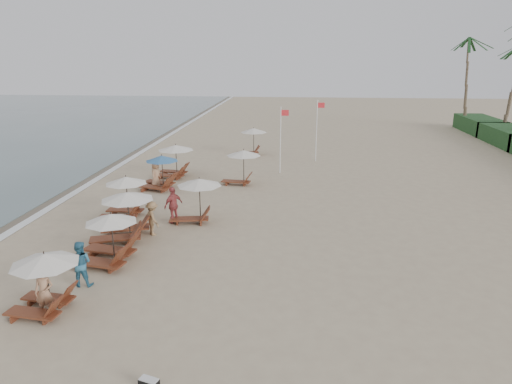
# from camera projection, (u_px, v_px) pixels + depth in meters

# --- Properties ---
(ground) EXTENTS (160.00, 160.00, 0.00)m
(ground) POSITION_uv_depth(u_px,v_px,m) (232.00, 281.00, 17.21)
(ground) COLOR tan
(ground) RESTS_ON ground
(wet_sand_band) EXTENTS (3.20, 140.00, 0.01)m
(wet_sand_band) POSITION_uv_depth(u_px,v_px,m) (49.00, 195.00, 27.85)
(wet_sand_band) COLOR #6B5E4C
(wet_sand_band) RESTS_ON ground
(foam_line) EXTENTS (0.50, 140.00, 0.02)m
(foam_line) POSITION_uv_depth(u_px,v_px,m) (70.00, 195.00, 27.73)
(foam_line) COLOR white
(foam_line) RESTS_ON ground
(lounger_station_0) EXTENTS (2.39, 2.15, 2.06)m
(lounger_station_0) POSITION_uv_depth(u_px,v_px,m) (42.00, 281.00, 14.85)
(lounger_station_0) COLOR brown
(lounger_station_0) RESTS_ON ground
(lounger_station_1) EXTENTS (2.69, 2.43, 2.09)m
(lounger_station_1) POSITION_uv_depth(u_px,v_px,m) (105.00, 242.00, 18.50)
(lounger_station_1) COLOR brown
(lounger_station_1) RESTS_ON ground
(lounger_station_2) EXTENTS (2.86, 2.69, 2.24)m
(lounger_station_2) POSITION_uv_depth(u_px,v_px,m) (123.00, 217.00, 20.88)
(lounger_station_2) COLOR brown
(lounger_station_2) RESTS_ON ground
(lounger_station_3) EXTENTS (2.45, 2.10, 2.20)m
(lounger_station_3) POSITION_uv_depth(u_px,v_px,m) (123.00, 198.00, 23.61)
(lounger_station_3) COLOR brown
(lounger_station_3) RESTS_ON ground
(lounger_station_4) EXTENTS (2.56, 2.48, 2.14)m
(lounger_station_4) POSITION_uv_depth(u_px,v_px,m) (158.00, 174.00, 28.88)
(lounger_station_4) COLOR brown
(lounger_station_4) RESTS_ON ground
(lounger_station_5) EXTENTS (2.72, 2.44, 2.25)m
(lounger_station_5) POSITION_uv_depth(u_px,v_px,m) (173.00, 161.00, 31.63)
(lounger_station_5) COLOR brown
(lounger_station_5) RESTS_ON ground
(inland_station_0) EXTENTS (2.68, 2.24, 2.22)m
(inland_station_0) POSITION_uv_depth(u_px,v_px,m) (195.00, 196.00, 22.92)
(inland_station_0) COLOR brown
(inland_station_0) RESTS_ON ground
(inland_station_1) EXTENTS (2.62, 2.24, 2.22)m
(inland_station_1) POSITION_uv_depth(u_px,v_px,m) (241.00, 163.00, 29.79)
(inland_station_1) COLOR brown
(inland_station_1) RESTS_ON ground
(inland_station_2) EXTENTS (2.59, 2.24, 2.22)m
(inland_station_2) POSITION_uv_depth(u_px,v_px,m) (252.00, 138.00, 38.83)
(inland_station_2) COLOR brown
(inland_station_2) RESTS_ON ground
(beachgoer_near) EXTENTS (0.64, 0.47, 1.63)m
(beachgoer_near) POSITION_uv_depth(u_px,v_px,m) (44.00, 292.00, 14.76)
(beachgoer_near) COLOR #A87B5B
(beachgoer_near) RESTS_ON ground
(beachgoer_mid_a) EXTENTS (0.88, 0.72, 1.71)m
(beachgoer_mid_a) POSITION_uv_depth(u_px,v_px,m) (80.00, 264.00, 16.67)
(beachgoer_mid_a) COLOR #2D6A88
(beachgoer_mid_a) RESTS_ON ground
(beachgoer_mid_b) EXTENTS (1.14, 1.18, 1.62)m
(beachgoer_mid_b) POSITION_uv_depth(u_px,v_px,m) (153.00, 218.00, 21.48)
(beachgoer_mid_b) COLOR olive
(beachgoer_mid_b) RESTS_ON ground
(beachgoer_far_a) EXTENTS (1.01, 1.14, 1.85)m
(beachgoer_far_a) POSITION_uv_depth(u_px,v_px,m) (173.00, 205.00, 23.00)
(beachgoer_far_a) COLOR #B14648
(beachgoer_far_a) RESTS_ON ground
(beachgoer_far_b) EXTENTS (0.70, 0.95, 1.78)m
(beachgoer_far_b) POSITION_uv_depth(u_px,v_px,m) (156.00, 174.00, 29.05)
(beachgoer_far_b) COLOR tan
(beachgoer_far_b) RESTS_ON ground
(duffel_bag) EXTENTS (0.55, 0.39, 0.28)m
(duffel_bag) POSITION_uv_depth(u_px,v_px,m) (149.00, 383.00, 11.64)
(duffel_bag) COLOR black
(duffel_bag) RESTS_ON ground
(flag_pole_near) EXTENTS (0.59, 0.08, 4.66)m
(flag_pole_near) POSITION_uv_depth(u_px,v_px,m) (281.00, 137.00, 32.41)
(flag_pole_near) COLOR silver
(flag_pole_near) RESTS_ON ground
(flag_pole_far) EXTENTS (0.60, 0.08, 4.79)m
(flag_pole_far) POSITION_uv_depth(u_px,v_px,m) (317.00, 128.00, 36.12)
(flag_pole_far) COLOR silver
(flag_pole_far) RESTS_ON ground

